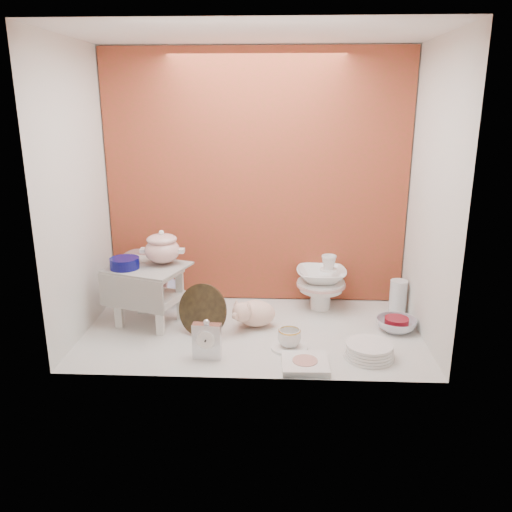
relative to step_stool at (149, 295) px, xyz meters
The scene contains 17 objects.
ground 0.60m from the step_stool, ahead, with size 1.80×1.80×0.00m, color silver.
niche_shell 0.96m from the step_stool, ahead, with size 1.86×1.03×1.53m.
step_stool is the anchor object (origin of this frame).
soup_tureen 0.28m from the step_stool, 32.25° to the left, with size 0.23×0.23×0.19m, color white, non-canonical shape.
cobalt_bowl 0.23m from the step_stool, 159.92° to the right, with size 0.16×0.16×0.06m, color #0B0B55.
floral_platter 0.27m from the step_stool, 115.26° to the left, with size 0.36×0.09×0.36m, color beige, non-canonical shape.
blue_white_vase 0.29m from the step_stool, 87.44° to the left, with size 0.22×0.22×0.23m, color white.
lacquer_tray 0.35m from the step_stool, 23.53° to the right, with size 0.28×0.09×0.28m, color black, non-canonical shape.
mantel_clock 0.55m from the step_stool, 47.05° to the right, with size 0.14×0.05×0.20m, color silver.
plush_pig 0.60m from the step_stool, ahead, with size 0.27×0.19×0.16m, color beige.
teacup_saucer 0.84m from the step_stool, 19.83° to the right, with size 0.19×0.19×0.01m, color white.
gold_rim_teacup 0.83m from the step_stool, 19.83° to the right, with size 0.12×0.12×0.09m, color white.
lattice_dish 0.98m from the step_stool, 28.75° to the right, with size 0.22×0.22×0.03m, color white.
dinner_plate_stack 1.22m from the step_stool, 17.10° to the right, with size 0.24×0.24×0.07m, color white.
crystal_bowl 1.36m from the step_stool, ahead, with size 0.22×0.22×0.07m, color silver.
clear_glass_vase 1.43m from the step_stool, ahead, with size 0.10×0.10×0.20m, color silver.
porcelain_tower 1.00m from the step_stool, 14.90° to the left, with size 0.29×0.29×0.34m, color white, non-canonical shape.
Camera 1 is at (0.14, -2.58, 1.20)m, focal length 36.40 mm.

